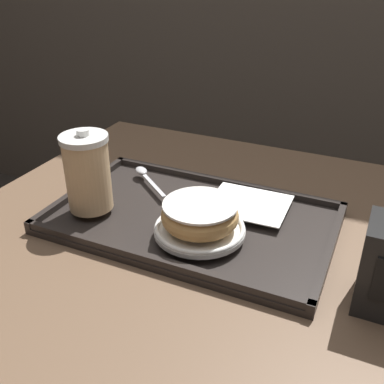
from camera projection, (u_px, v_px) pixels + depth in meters
name	position (u px, v px, depth m)	size (l,w,h in m)	color
cafe_table	(210.00, 304.00, 0.87)	(0.91, 0.81, 0.73)	brown
serving_tray	(192.00, 220.00, 0.80)	(0.49, 0.30, 0.02)	#282321
napkin_paper	(249.00, 203.00, 0.82)	(0.15, 0.12, 0.00)	white
coffee_cup_front	(88.00, 172.00, 0.78)	(0.08, 0.08, 0.15)	#E0B784
plate_with_chocolate_donut	(200.00, 229.00, 0.73)	(0.15, 0.15, 0.01)	white
donut_chocolate_glazed	(200.00, 215.00, 0.72)	(0.13, 0.13, 0.04)	tan
spoon	(145.00, 175.00, 0.91)	(0.12, 0.10, 0.01)	silver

